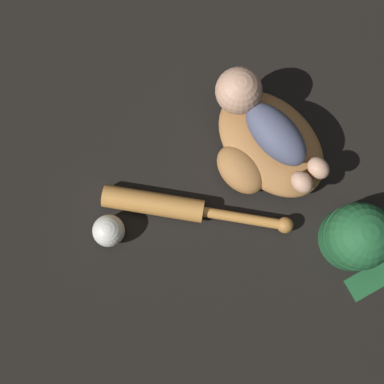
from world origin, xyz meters
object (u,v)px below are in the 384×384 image
(baseball_cap, at_px, (358,237))
(baby_figure, at_px, (262,118))
(baseball_bat, at_px, (174,207))
(baseball_glove, at_px, (266,148))
(baseball, at_px, (109,231))

(baseball_cap, bearing_deg, baby_figure, 18.32)
(baby_figure, height_order, baseball_bat, baby_figure)
(baseball_glove, bearing_deg, baseball_bat, 101.25)
(baby_figure, relative_size, baseball, 4.35)
(baseball_bat, relative_size, baseball, 5.35)
(baseball, xyz_separation_m, baseball_cap, (-0.23, -0.54, 0.03))
(baseball_cap, bearing_deg, baseball_bat, 58.37)
(baseball, bearing_deg, baseball_bat, -90.80)
(baseball_bat, height_order, baseball_cap, baseball_cap)
(baby_figure, distance_m, baseball_cap, 0.36)
(baby_figure, distance_m, baseball, 0.45)
(baseball_glove, xyz_separation_m, baby_figure, (0.05, 0.00, 0.09))
(baseball_glove, relative_size, baseball_cap, 1.62)
(baseball, bearing_deg, baby_figure, -76.55)
(baby_figure, relative_size, baseball_cap, 1.52)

